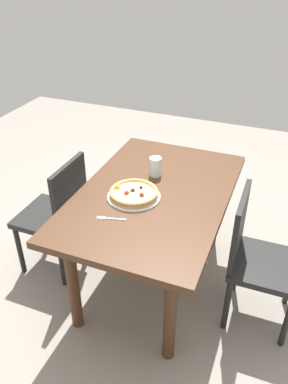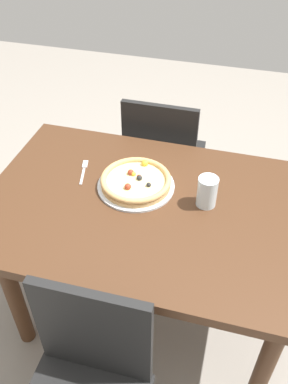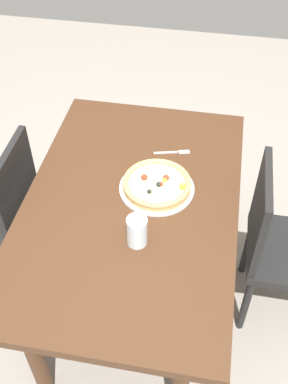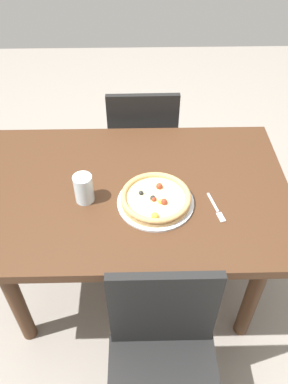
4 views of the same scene
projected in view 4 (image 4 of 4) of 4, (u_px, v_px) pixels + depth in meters
The scene contains 8 objects.
ground_plane at pixel (135, 281), 2.19m from camera, with size 6.00×6.00×0.00m, color gray.
dining_table at pixel (133, 204), 1.75m from camera, with size 1.35×0.88×0.72m.
chair_near at pixel (142, 143), 2.33m from camera, with size 0.40×0.40×0.86m.
chair_far at pixel (163, 365), 1.40m from camera, with size 0.40×0.40×0.86m.
plate at pixel (156, 202), 1.61m from camera, with size 0.32×0.32×0.01m, color silver.
pizza at pixel (156, 198), 1.60m from camera, with size 0.29×0.29×0.05m.
fork at pixel (217, 210), 1.59m from camera, with size 0.06×0.16×0.00m.
drinking_glass at pixel (84, 189), 1.59m from camera, with size 0.08×0.08×0.13m, color silver.
Camera 4 is at (-0.02, 1.21, 1.89)m, focal length 36.55 mm.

